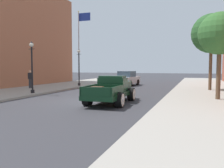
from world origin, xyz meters
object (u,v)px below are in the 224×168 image
Objects in this scene: street_lamp_far at (79,64)px; flagpole at (80,39)px; street_lamp_near at (32,63)px; street_tree_nearest at (220,34)px; car_background_silver at (127,79)px; pedestrian_sidewalk_left at (30,78)px; street_tree_second at (211,34)px; hotrod_truck_dark_green at (112,90)px.

flagpole reaches higher than street_lamp_far.
street_lamp_near is at bearing -78.43° from flagpole.
flagpole is 19.70m from street_tree_nearest.
pedestrian_sidewalk_left is at bearing -132.35° from car_background_silver.
street_tree_second is at bearing -25.87° from car_background_silver.
flagpole is (-9.56, 14.50, 5.02)m from hotrod_truck_dark_green.
street_tree_second is at bearing 91.34° from street_tree_nearest.
street_tree_second reaches higher than pedestrian_sidewalk_left.
flagpole is at bearing 88.56° from pedestrian_sidewalk_left.
street_tree_second reaches higher than hotrod_truck_dark_green.
hotrod_truck_dark_green is 0.54× the size of flagpole.
street_tree_nearest is at bearing -27.31° from street_lamp_far.
hotrod_truck_dark_green is at bearing -157.52° from street_tree_nearest.
street_tree_second is (12.69, 7.03, 2.51)m from street_lamp_near.
car_background_silver is 0.85× the size of street_tree_nearest.
street_lamp_far is 14.63m from street_tree_nearest.
pedestrian_sidewalk_left is 0.26× the size of street_tree_second.
hotrod_truck_dark_green is 1.13× the size of car_background_silver.
flagpole is at bearing 123.40° from hotrod_truck_dark_green.
hotrod_truck_dark_green is at bearing -124.21° from street_tree_second.
pedestrian_sidewalk_left is (-7.09, -7.78, 0.32)m from car_background_silver.
street_tree_nearest is (15.74, -2.41, 2.98)m from pedestrian_sidewalk_left.
pedestrian_sidewalk_left reaches higher than hotrod_truck_dark_green.
street_tree_nearest is at bearing -8.69° from pedestrian_sidewalk_left.
street_lamp_far reaches higher than hotrod_truck_dark_green.
flagpole is 16.50m from street_tree_second.
flagpole is at bearing 101.57° from street_lamp_near.
hotrod_truck_dark_green is at bearing -12.16° from street_lamp_near.
street_tree_nearest reaches higher than car_background_silver.
flagpole reaches higher than car_background_silver.
hotrod_truck_dark_green is at bearing -56.60° from flagpole.
pedestrian_sidewalk_left is 0.43× the size of street_lamp_near.
street_tree_second is at bearing 29.00° from street_lamp_near.
street_lamp_far is at bearing 90.60° from street_lamp_near.
flagpole is at bearing 164.83° from car_background_silver.
street_tree_second is (-0.14, 6.06, 0.83)m from street_tree_nearest.
street_tree_second is at bearing 55.79° from hotrod_truck_dark_green.
pedestrian_sidewalk_left is at bearing 153.62° from hotrod_truck_dark_green.
street_lamp_far is at bearing 56.43° from pedestrian_sidewalk_left.
car_background_silver is at bearing 47.65° from pedestrian_sidewalk_left.
flagpole is (-2.66, 13.01, 3.39)m from street_lamp_near.
hotrod_truck_dark_green is at bearing -77.90° from car_background_silver.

